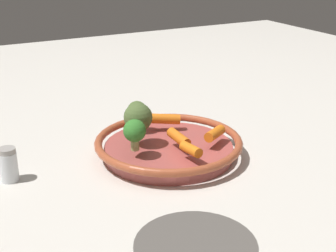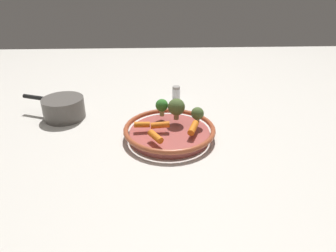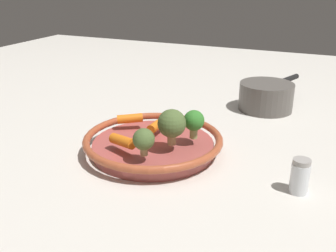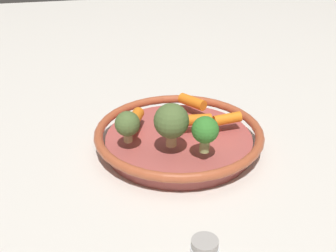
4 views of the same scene
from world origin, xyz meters
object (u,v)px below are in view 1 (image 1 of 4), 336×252
Objects in this scene: baby_carrot_back at (190,150)px; broccoli_floret_mid at (135,132)px; salt_shaker at (9,165)px; baby_carrot_right at (166,119)px; baby_carrot_left at (179,138)px; serving_bowl at (169,146)px; baby_carrot_center at (215,133)px; broccoli_floret_large at (138,118)px; broccoli_floret_small at (137,111)px.

broccoli_floret_mid is at bearing 140.69° from baby_carrot_back.
salt_shaker is (-0.23, 0.07, -0.05)m from broccoli_floret_mid.
baby_carrot_right is 0.11m from baby_carrot_left.
baby_carrot_center is (0.08, -0.05, 0.03)m from serving_bowl.
baby_carrot_back is 0.82× the size of broccoli_floret_mid.
broccoli_floret_large reaches higher than broccoli_floret_mid.
baby_carrot_left is 1.12× the size of broccoli_floret_small.
baby_carrot_center is at bearing -8.03° from broccoli_floret_mid.
baby_carrot_back is (-0.03, -0.16, -0.00)m from baby_carrot_right.
salt_shaker reaches higher than baby_carrot_back.
baby_carrot_right is 0.17m from baby_carrot_back.
salt_shaker is at bearing 156.73° from baby_carrot_back.
baby_carrot_center is at bearing 27.37° from baby_carrot_back.
baby_carrot_back is 0.83× the size of baby_carrot_left.
baby_carrot_left is at bearing -13.00° from salt_shaker.
baby_carrot_right reaches higher than baby_carrot_left.
broccoli_floret_small reaches higher than baby_carrot_left.
serving_bowl is at bearing 88.28° from baby_carrot_back.
baby_carrot_center is 0.40m from salt_shaker.
baby_carrot_right is at bearing 66.60° from serving_bowl.
broccoli_floret_small is (-0.03, 0.13, 0.02)m from baby_carrot_left.
broccoli_floret_mid is at bearing -16.10° from salt_shaker.
broccoli_floret_small is (0.03, 0.07, -0.01)m from broccoli_floret_large.
broccoli_floret_small is at bearing 97.45° from baby_carrot_back.
broccoli_floret_large is at bearing 154.78° from serving_bowl.
serving_bowl is at bearing -74.15° from broccoli_floret_small.
salt_shaker is (-0.29, -0.05, -0.04)m from broccoli_floret_small.
baby_carrot_center is at bearing -29.32° from serving_bowl.
broccoli_floret_large reaches higher than serving_bowl.
salt_shaker is at bearing 163.90° from broccoli_floret_mid.
salt_shaker is at bearing 167.26° from baby_carrot_center.
broccoli_floret_small is at bearing 104.95° from baby_carrot_left.
baby_carrot_center is 0.79× the size of broccoli_floret_large.
broccoli_floret_large reaches higher than baby_carrot_back.
salt_shaker is (-0.31, 0.04, 0.01)m from serving_bowl.
serving_bowl is 4.90× the size of broccoli_floret_mid.
baby_carrot_left is at bearing -103.72° from baby_carrot_right.
broccoli_floret_large is at bearing 58.57° from broccoli_floret_mid.
broccoli_floret_large is at bearing -3.76° from salt_shaker.
baby_carrot_center is at bearing -27.70° from broccoli_floret_large.
baby_carrot_center is (0.05, -0.12, -0.00)m from baby_carrot_right.
baby_carrot_left is at bearing -75.05° from broccoli_floret_small.
broccoli_floret_large is (-0.09, -0.05, 0.03)m from baby_carrot_right.
baby_carrot_back is 0.68× the size of broccoli_floret_large.
broccoli_floret_small is at bearing 67.33° from broccoli_floret_large.
broccoli_floret_large is (-0.05, 0.12, 0.04)m from baby_carrot_back.
broccoli_floret_large reaches higher than baby_carrot_right.
baby_carrot_left is 0.10m from broccoli_floret_mid.
baby_carrot_center is at bearing -67.54° from baby_carrot_right.
baby_carrot_right is at bearing -18.71° from broccoli_floret_small.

